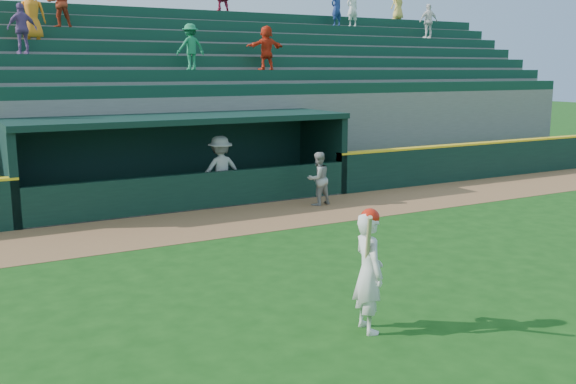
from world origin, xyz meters
name	(u,v)px	position (x,y,z in m)	size (l,w,h in m)	color
ground	(330,276)	(0.00, 0.00, 0.00)	(120.00, 120.00, 0.00)	#154210
warning_track	(224,221)	(0.00, 4.90, 0.01)	(40.00, 3.00, 0.01)	brown
field_wall_right	(518,158)	(12.25, 6.55, 0.60)	(15.50, 0.30, 1.20)	black
wall_stripe_right	(520,140)	(12.25, 6.55, 1.23)	(15.50, 0.32, 0.06)	yellow
dugout_player_front	(318,179)	(3.09, 5.47, 0.75)	(0.73, 0.56, 1.49)	#9B9A96
dugout_player_inside	(221,170)	(0.80, 6.94, 0.96)	(1.24, 0.71, 1.92)	#A1A19C
dugout	(180,153)	(0.00, 8.00, 1.36)	(9.40, 2.80, 2.46)	#60605B
stands	(135,109)	(0.02, 12.57, 2.40)	(34.50, 6.29, 7.47)	slate
batter_at_plate	(369,270)	(-0.88, -2.37, 0.91)	(0.60, 0.79, 1.83)	silver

